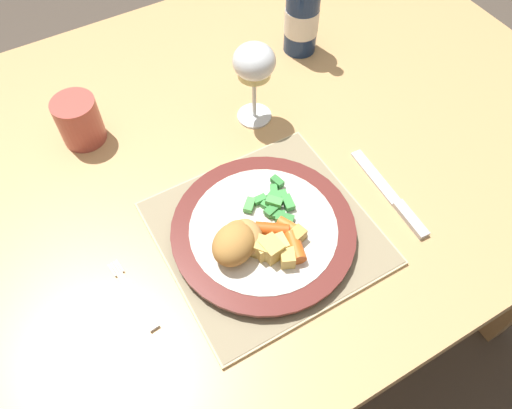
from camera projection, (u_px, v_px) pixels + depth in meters
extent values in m
plane|color=#4C4238|center=(229.00, 322.00, 1.44)|extent=(6.00, 6.00, 0.00)
cube|color=tan|center=(210.00, 164.00, 0.84)|extent=(1.38, 0.88, 0.04)
cube|color=tan|center=(348.00, 74.00, 1.52)|extent=(0.06, 0.06, 0.70)
cube|color=#CCB789|center=(266.00, 233.00, 0.74)|extent=(0.30, 0.29, 0.01)
cube|color=gray|center=(266.00, 232.00, 0.74)|extent=(0.29, 0.29, 0.00)
cylinder|color=silver|center=(261.00, 233.00, 0.73)|extent=(0.22, 0.22, 0.01)
cylinder|color=maroon|center=(261.00, 230.00, 0.72)|extent=(0.27, 0.27, 0.01)
cylinder|color=silver|center=(261.00, 229.00, 0.72)|extent=(0.22, 0.22, 0.00)
ellipsoid|color=#B77F3D|center=(234.00, 244.00, 0.68)|extent=(0.09, 0.08, 0.05)
ellipsoid|color=#B77F3D|center=(237.00, 238.00, 0.69)|extent=(0.07, 0.07, 0.04)
ellipsoid|color=tan|center=(247.00, 237.00, 0.69)|extent=(0.05, 0.06, 0.03)
cube|color=#338438|center=(278.00, 215.00, 0.73)|extent=(0.02, 0.02, 0.01)
cube|color=green|center=(280.00, 195.00, 0.75)|extent=(0.02, 0.02, 0.01)
cube|color=#338438|center=(277.00, 181.00, 0.76)|extent=(0.02, 0.02, 0.01)
cube|color=#338438|center=(285.00, 218.00, 0.72)|extent=(0.03, 0.03, 0.01)
cube|color=#4CA84C|center=(271.00, 199.00, 0.74)|extent=(0.02, 0.02, 0.01)
cube|color=green|center=(288.00, 202.00, 0.74)|extent=(0.02, 0.03, 0.01)
cube|color=green|center=(276.00, 198.00, 0.74)|extent=(0.02, 0.02, 0.01)
cube|color=#4CA84C|center=(274.00, 201.00, 0.73)|extent=(0.03, 0.03, 0.01)
cube|color=green|center=(274.00, 191.00, 0.75)|extent=(0.02, 0.02, 0.01)
cube|color=#4CA84C|center=(252.00, 204.00, 0.74)|extent=(0.03, 0.03, 0.01)
cube|color=green|center=(260.00, 200.00, 0.74)|extent=(0.02, 0.01, 0.01)
cube|color=#338438|center=(272.00, 210.00, 0.73)|extent=(0.03, 0.02, 0.01)
cube|color=green|center=(269.00, 201.00, 0.74)|extent=(0.03, 0.03, 0.01)
cylinder|color=orange|center=(291.00, 228.00, 0.71)|extent=(0.03, 0.04, 0.02)
cylinder|color=orange|center=(295.00, 247.00, 0.69)|extent=(0.03, 0.05, 0.02)
cylinder|color=#CC5119|center=(272.00, 229.00, 0.71)|extent=(0.05, 0.04, 0.02)
cube|color=silver|center=(140.00, 305.00, 0.68)|extent=(0.02, 0.08, 0.01)
cube|color=silver|center=(123.00, 279.00, 0.70)|extent=(0.01, 0.02, 0.01)
cube|color=silver|center=(120.00, 266.00, 0.71)|extent=(0.00, 0.02, 0.00)
cube|color=silver|center=(117.00, 268.00, 0.71)|extent=(0.00, 0.02, 0.00)
cube|color=silver|center=(115.00, 269.00, 0.71)|extent=(0.00, 0.02, 0.00)
cube|color=silver|center=(112.00, 270.00, 0.71)|extent=(0.00, 0.02, 0.00)
cube|color=silver|center=(375.00, 177.00, 0.80)|extent=(0.02, 0.12, 0.00)
cube|color=#B2B2B7|center=(411.00, 219.00, 0.75)|extent=(0.02, 0.07, 0.01)
cylinder|color=silver|center=(254.00, 116.00, 0.88)|extent=(0.06, 0.06, 0.00)
cylinder|color=silver|center=(254.00, 96.00, 0.84)|extent=(0.01, 0.01, 0.09)
ellipsoid|color=silver|center=(254.00, 61.00, 0.78)|extent=(0.07, 0.07, 0.06)
cylinder|color=#E0D684|center=(254.00, 71.00, 0.80)|extent=(0.05, 0.05, 0.02)
cylinder|color=navy|center=(302.00, 17.00, 0.93)|extent=(0.06, 0.06, 0.14)
cylinder|color=white|center=(302.00, 20.00, 0.94)|extent=(0.06, 0.06, 0.05)
cube|color=#E5BC66|center=(281.00, 244.00, 0.69)|extent=(0.02, 0.03, 0.02)
cube|color=#DBB256|center=(285.00, 259.00, 0.68)|extent=(0.03, 0.03, 0.02)
cube|color=#DBB256|center=(265.00, 248.00, 0.68)|extent=(0.03, 0.02, 0.03)
cube|color=gold|center=(297.00, 235.00, 0.70)|extent=(0.03, 0.02, 0.02)
cube|color=#DBB256|center=(271.00, 249.00, 0.68)|extent=(0.03, 0.03, 0.03)
cube|color=#DBB256|center=(263.00, 248.00, 0.68)|extent=(0.04, 0.04, 0.03)
cylinder|color=#B24C42|center=(79.00, 121.00, 0.82)|extent=(0.07, 0.07, 0.08)
cylinder|color=maroon|center=(72.00, 104.00, 0.79)|extent=(0.06, 0.06, 0.01)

